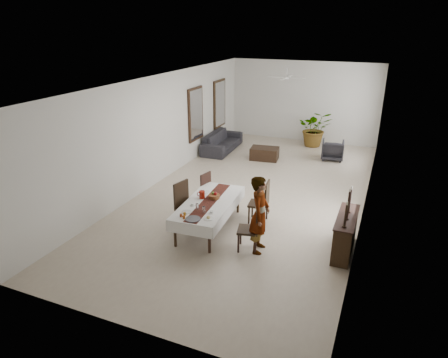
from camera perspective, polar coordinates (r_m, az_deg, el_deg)
The scene contains 86 objects.
floor at distance 11.59m, azimuth 4.38°, elevation -1.92°, with size 6.00×12.00×0.00m, color #C0B098.
ceiling at distance 10.73m, azimuth 4.88°, elevation 13.97°, with size 6.00×12.00×0.02m, color white.
wall_back at distance 16.72m, azimuth 11.26°, elevation 10.78°, with size 6.00×0.02×3.20m, color silver.
wall_front at distance 6.06m, azimuth -13.89°, elevation -8.78°, with size 6.00×0.02×3.20m, color silver.
wall_left at distance 12.28m, azimuth -8.88°, elevation 7.14°, with size 0.02×12.00×3.20m, color silver.
wall_right at distance 10.56m, azimuth 20.28°, elevation 3.67°, with size 0.02×12.00×3.20m, color silver.
dining_table_top at distance 9.34m, azimuth -2.17°, elevation -3.44°, with size 0.91×2.17×0.05m, color black.
table_leg_fl at distance 8.80m, azimuth -7.00°, elevation -7.75°, with size 0.06×0.06×0.63m, color black.
table_leg_fr at distance 8.52m, azimuth -2.11°, elevation -8.65°, with size 0.06×0.06×0.63m, color black.
table_leg_bl at distance 10.49m, azimuth -2.16°, elevation -2.57°, with size 0.06×0.06×0.63m, color black.
table_leg_br at distance 10.25m, azimuth 2.01°, elevation -3.16°, with size 0.06×0.06×0.63m, color black.
tablecloth_top at distance 9.33m, azimuth -2.17°, elevation -3.29°, with size 1.07×2.34×0.01m, color silver.
tablecloth_drape_left at distance 9.57m, azimuth -5.12°, elevation -3.56°, with size 0.01×2.34×0.27m, color white.
tablecloth_drape_right at distance 9.23m, azimuth 0.93°, elevation -4.47°, with size 0.01×2.34×0.27m, color silver.
tablecloth_drape_near at distance 8.43m, azimuth -5.00°, elevation -7.22°, with size 1.07×0.01×0.27m, color white.
tablecloth_drape_far at distance 10.38m, azimuth 0.13°, elevation -1.40°, with size 1.07×0.01×0.27m, color silver.
table_runner at distance 9.33m, azimuth -2.17°, elevation -3.25°, with size 0.32×2.26×0.00m, color #542018.
red_pitcher at distance 9.48m, azimuth -3.16°, elevation -2.25°, with size 0.14×0.14×0.18m, color maroon.
pitcher_handle at distance 9.51m, azimuth -3.59°, elevation -2.18°, with size 0.11×0.11×0.02m, color maroon.
wine_glass_near at distance 8.76m, azimuth -2.89°, elevation -4.42°, with size 0.06×0.06×0.15m, color silver.
wine_glass_mid at distance 8.91m, azimuth -3.87°, elevation -3.99°, with size 0.06×0.06×0.15m, color white.
teacup_right at distance 8.77m, azimuth -1.78°, elevation -4.74°, with size 0.08×0.08×0.05m, color silver.
saucer_right at distance 8.78m, azimuth -1.78°, elevation -4.87°, with size 0.14×0.14×0.01m, color white.
teacup_left at distance 9.14m, azimuth -4.47°, elevation -3.65°, with size 0.08×0.08×0.05m, color white.
saucer_left at distance 9.15m, azimuth -4.47°, elevation -3.77°, with size 0.14×0.14×0.01m, color silver.
plate_near_right at distance 8.54m, azimuth -2.25°, elevation -5.65°, with size 0.22×0.22×0.01m, color white.
bread_near_right at distance 8.53m, azimuth -2.25°, elevation -5.50°, with size 0.08×0.08×0.08m, color #DDBE6B.
plate_near_left at distance 8.86m, azimuth -5.39°, elevation -4.71°, with size 0.22×0.22×0.01m, color silver.
plate_far_left at distance 9.84m, azimuth -2.71°, elevation -1.84°, with size 0.22×0.22×0.01m, color white.
serving_tray at distance 8.53m, azimuth -4.46°, elevation -5.72°, with size 0.33×0.33×0.02m, color #414146.
jam_jar_a at distance 8.57m, azimuth -5.76°, elevation -5.44°, with size 0.06×0.06×0.07m, color #9D4A16.
jam_jar_b at distance 8.65m, azimuth -6.16°, elevation -5.20°, with size 0.06×0.06×0.07m, color maroon.
jam_jar_c at distance 8.71m, azimuth -5.64°, elevation -4.99°, with size 0.06×0.06×0.07m, color #9A6416.
fruit_basket at distance 9.49m, azimuth -1.43°, elevation -2.50°, with size 0.27×0.27×0.09m, color brown.
fruit_red at distance 9.47m, azimuth -1.24°, elevation -2.11°, with size 0.08×0.08×0.08m, color maroon.
fruit_green at distance 9.49m, azimuth -1.58°, elevation -2.04°, with size 0.07×0.07×0.07m, color #4C7B25.
chair_right_near_seat at distance 8.59m, azimuth 3.46°, elevation -7.28°, with size 0.44×0.44×0.05m, color black.
chair_right_near_leg_fl at distance 8.54m, azimuth 4.50°, elevation -9.38°, with size 0.04×0.04×0.44m, color black.
chair_right_near_leg_fr at distance 8.85m, azimuth 4.74°, elevation -8.20°, with size 0.04×0.04×0.44m, color black.
chair_right_near_leg_bl at distance 8.57m, azimuth 2.07°, elevation -9.19°, with size 0.04×0.04×0.44m, color black.
chair_right_near_leg_br at distance 8.88m, azimuth 2.40°, elevation -8.02°, with size 0.04×0.04×0.44m, color black.
chair_right_near_back at distance 8.43m, azimuth 4.87°, elevation -5.59°, with size 0.44×0.04×0.56m, color black.
chair_right_far_seat at distance 9.75m, azimuth 4.92°, elevation -3.57°, with size 0.45×0.45×0.05m, color black.
chair_right_far_leg_fl at distance 9.67m, azimuth 5.72°, elevation -5.49°, with size 0.05×0.05×0.45m, color black.
chair_right_far_leg_fr at distance 9.99m, azimuth 6.14°, elevation -4.56°, with size 0.05×0.05×0.45m, color black.
chair_right_far_leg_bl at distance 9.73m, azimuth 3.58°, elevation -5.22°, with size 0.05×0.05×0.45m, color black.
chair_right_far_leg_br at distance 10.06m, azimuth 4.07°, elevation -4.31°, with size 0.05×0.05×0.45m, color black.
chair_right_far_back at distance 9.59m, azimuth 6.18°, elevation -2.05°, with size 0.45×0.04×0.57m, color black.
chair_left_near_seat at distance 9.43m, azimuth -5.07°, elevation -4.28°, with size 0.48×0.48×0.05m, color black.
chair_left_near_leg_fl at distance 9.80m, azimuth -5.12°, elevation -4.98°, with size 0.05×0.05×0.48m, color black.
chair_left_near_leg_fr at distance 9.54m, azimuth -6.70°, elevation -5.82°, with size 0.05×0.05×0.48m, color black.
chair_left_near_leg_bl at distance 9.56m, azimuth -3.34°, elevation -5.62°, with size 0.05×0.05×0.48m, color black.
chair_left_near_leg_br at distance 9.30m, azimuth -4.90°, elevation -6.51°, with size 0.05×0.05×0.48m, color black.
chair_left_near_back at distance 9.43m, azimuth -6.14°, elevation -2.12°, with size 0.48×0.04×0.62m, color black.
chair_left_far_seat at distance 10.36m, azimuth -1.79°, elevation -2.20°, with size 0.41×0.41×0.05m, color black.
chair_left_far_leg_fl at distance 10.67m, azimuth -1.94°, elevation -2.81°, with size 0.04×0.04×0.41m, color black.
chair_left_far_leg_fr at distance 10.43m, azimuth -3.08°, elevation -3.42°, with size 0.04×0.04×0.41m, color black.
chair_left_far_leg_bl at distance 10.48m, azimuth -0.48°, elevation -3.26°, with size 0.04×0.04×0.41m, color black.
chair_left_far_leg_br at distance 10.24m, azimuth -1.61°, elevation -3.89°, with size 0.04×0.04×0.41m, color black.
chair_left_far_back at distance 10.36m, azimuth -2.63°, elevation -0.53°, with size 0.41×0.04×0.52m, color black.
woman at distance 8.39m, azimuth 5.13°, elevation -5.08°, with size 0.62×0.41×1.70m, color #92959A.
sideboard_body at distance 8.89m, azimuth 16.89°, elevation -7.63°, with size 0.36×1.35×0.81m, color black.
sideboard_top at distance 8.70m, azimuth 17.19°, elevation -5.21°, with size 0.40×1.41×0.03m, color black.
candlestick_near_base at distance 8.24m, azimuth 16.81°, elevation -6.50°, with size 0.09×0.09×0.03m, color black.
candlestick_near_shaft at distance 8.14m, azimuth 16.99°, elevation -5.01°, with size 0.05×0.05×0.45m, color black.
candlestick_near_candle at distance 8.03m, azimuth 17.19°, elevation -3.33°, with size 0.03×0.03×0.07m, color beige.
candlestick_mid_base at distance 8.56m, azimuth 17.10°, elevation -5.43°, with size 0.09×0.09×0.03m, color black.
candlestick_mid_shaft at distance 8.43m, azimuth 17.33°, elevation -3.57°, with size 0.05×0.05×0.59m, color black.
candlestick_mid_candle at distance 8.31m, azimuth 17.58°, elevation -1.51°, with size 0.03×0.03×0.07m, color white.
candlestick_far_base at distance 8.89m, azimuth 17.38°, elevation -4.44°, with size 0.09×0.09×0.03m, color black.
candlestick_far_shaft at distance 8.78m, azimuth 17.57°, elevation -2.91°, with size 0.05×0.05×0.50m, color black.
candlestick_far_candle at distance 8.67m, azimuth 17.77°, elevation -1.20°, with size 0.03×0.03×0.07m, color beige.
sofa at distance 15.33m, azimuth -0.27°, elevation 5.39°, with size 2.33×0.91×0.68m, color #28262B.
armchair at distance 14.76m, azimuth 15.25°, elevation 4.02°, with size 0.74×0.77×0.70m, color #242227.
coffee_table at distance 14.36m, azimuth 5.80°, elevation 3.64°, with size 0.97×0.65×0.43m, color black.
potted_plant at distance 16.16m, azimuth 12.86°, elevation 7.05°, with size 1.28×1.11×1.42m, color #345B24.
mirror_frame_near at distance 14.13m, azimuth -4.08°, elevation 9.22°, with size 0.06×1.05×1.85m, color black.
mirror_glass_near at distance 14.12m, azimuth -3.95°, elevation 9.21°, with size 0.01×0.90×1.70m, color silver.
mirror_frame_far at distance 16.00m, azimuth -0.66°, elevation 10.71°, with size 0.06×1.05×1.85m, color black.
mirror_glass_far at distance 15.98m, azimuth -0.54°, elevation 10.70°, with size 0.01×0.90×1.70m, color silver.
fan_rod at distance 13.61m, azimuth 8.96°, elevation 14.95°, with size 0.04×0.04×0.20m, color silver.
fan_hub at distance 13.63m, azimuth 8.91°, elevation 14.12°, with size 0.16×0.16×0.08m, color silver.
fan_blade_n at distance 13.97m, azimuth 9.28°, elevation 14.27°, with size 0.10×0.55×0.01m, color silver.
fan_blade_s at distance 13.29m, azimuth 8.52°, elevation 13.96°, with size 0.10×0.55×0.01m, color white.
fan_blade_e at distance 13.55m, azimuth 10.38°, elevation 13.98°, with size 0.55×0.10×0.01m, color silver.
fan_blade_w at distance 13.72m, azimuth 7.45°, elevation 14.24°, with size 0.55×0.10×0.01m, color white.
Camera 1 is at (3.29, -10.12, 4.59)m, focal length 32.00 mm.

